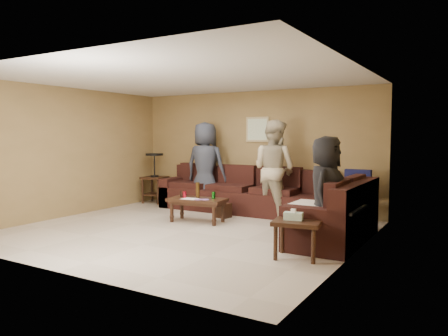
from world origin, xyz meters
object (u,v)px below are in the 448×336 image
object	(u,v)px
coffee_table	(197,202)
person_left	(206,166)
waste_bin	(224,210)
end_table_left	(155,177)
sectional_sofa	(269,203)
person_middle	(274,169)
person_right	(326,192)
side_table_right	(297,226)

from	to	relation	value
coffee_table	person_left	world-z (taller)	person_left
coffee_table	waste_bin	distance (m)	0.68
end_table_left	person_left	bearing A→B (deg)	-3.36
sectional_sofa	waste_bin	world-z (taller)	sectional_sofa
coffee_table	person_middle	xyz separation A→B (m)	(1.03, 1.10, 0.56)
person_right	side_table_right	bearing A→B (deg)	164.45
end_table_left	sectional_sofa	bearing A→B (deg)	-10.55
end_table_left	side_table_right	distance (m)	5.26
side_table_right	person_left	bearing A→B (deg)	140.12
person_left	person_right	xyz separation A→B (m)	(3.21, -1.84, -0.14)
side_table_right	waste_bin	distance (m)	2.92
coffee_table	person_middle	size ratio (longest dim) A/B	0.59
coffee_table	person_middle	distance (m)	1.61
sectional_sofa	person_left	bearing A→B (deg)	163.55
end_table_left	person_middle	bearing A→B (deg)	-4.82
end_table_left	waste_bin	xyz separation A→B (m)	(2.33, -0.76, -0.47)
waste_bin	person_left	size ratio (longest dim) A/B	0.15
coffee_table	side_table_right	world-z (taller)	coffee_table
person_left	waste_bin	bearing A→B (deg)	136.45
coffee_table	side_table_right	size ratio (longest dim) A/B	1.63
waste_bin	sectional_sofa	bearing A→B (deg)	11.10
side_table_right	person_middle	size ratio (longest dim) A/B	0.36
sectional_sofa	end_table_left	distance (m)	3.26
side_table_right	person_right	distance (m)	0.82
end_table_left	person_left	world-z (taller)	person_left
sectional_sofa	coffee_table	distance (m)	1.32
person_left	person_right	bearing A→B (deg)	145.04
sectional_sofa	person_right	distance (m)	2.05
sectional_sofa	side_table_right	bearing A→B (deg)	-56.76
side_table_right	person_middle	xyz separation A→B (m)	(-1.39, 2.38, 0.51)
waste_bin	person_right	world-z (taller)	person_right
person_right	person_left	bearing A→B (deg)	55.99
waste_bin	coffee_table	bearing A→B (deg)	-108.74
person_middle	end_table_left	bearing A→B (deg)	9.34
side_table_right	person_left	size ratio (longest dim) A/B	0.36
sectional_sofa	side_table_right	world-z (taller)	sectional_sofa
coffee_table	person_left	bearing A→B (deg)	116.94
coffee_table	waste_bin	size ratio (longest dim) A/B	3.96
coffee_table	end_table_left	bearing A→B (deg)	147.22
end_table_left	side_table_right	world-z (taller)	end_table_left
coffee_table	person_left	xyz separation A→B (m)	(-0.65, 1.28, 0.56)
person_left	person_right	distance (m)	3.70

